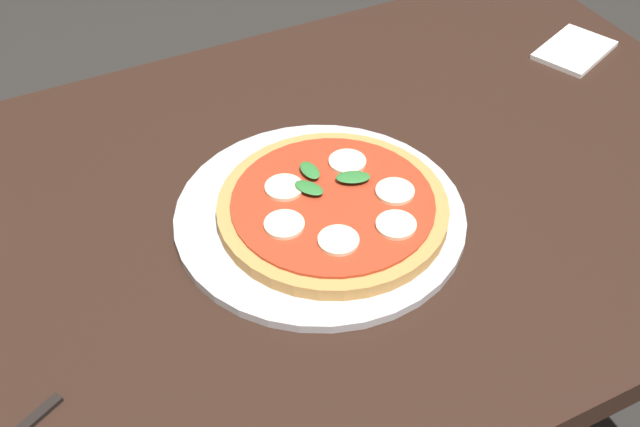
% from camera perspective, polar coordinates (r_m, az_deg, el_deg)
% --- Properties ---
extents(dining_table, '(1.40, 0.82, 0.76)m').
position_cam_1_polar(dining_table, '(1.11, -2.34, -3.78)').
color(dining_table, black).
rests_on(dining_table, ground_plane).
extents(serving_tray, '(0.37, 0.37, 0.01)m').
position_cam_1_polar(serving_tray, '(1.01, 0.00, -0.17)').
color(serving_tray, silver).
rests_on(serving_tray, dining_table).
extents(pizza, '(0.29, 0.29, 0.03)m').
position_cam_1_polar(pizza, '(1.00, 0.93, 0.44)').
color(pizza, tan).
rests_on(pizza, serving_tray).
extents(napkin, '(0.15, 0.13, 0.01)m').
position_cam_1_polar(napkin, '(1.39, 17.70, 11.04)').
color(napkin, white).
rests_on(napkin, dining_table).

